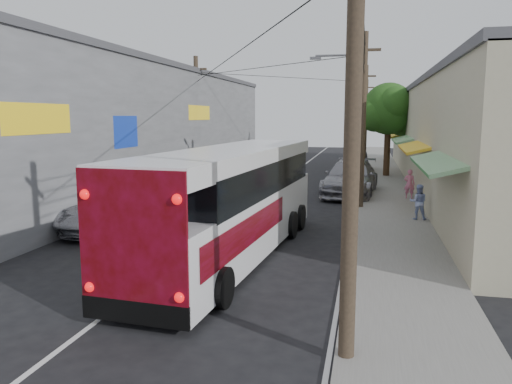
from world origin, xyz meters
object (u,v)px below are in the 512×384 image
at_px(parked_car_far, 356,161).
at_px(pedestrian_far, 418,202).
at_px(parked_suv, 351,178).
at_px(jeepney, 117,209).
at_px(parked_car_mid, 350,170).
at_px(pedestrian_near, 409,184).
at_px(coach_bus, 233,201).

xyz_separation_m(parked_car_far, pedestrian_far, (2.94, -18.89, 0.07)).
bearing_deg(pedestrian_far, parked_suv, -63.60).
bearing_deg(jeepney, parked_car_far, 70.86).
distance_m(parked_car_mid, pedestrian_near, 7.56).
bearing_deg(pedestrian_near, coach_bus, 73.43).
distance_m(coach_bus, parked_car_mid, 18.89).
xyz_separation_m(jeepney, pedestrian_far, (11.34, 3.81, 0.06)).
bearing_deg(pedestrian_near, jeepney, 49.66).
distance_m(parked_car_far, pedestrian_far, 19.11).
xyz_separation_m(pedestrian_near, pedestrian_far, (-0.06, -5.40, -0.03)).
height_order(jeepney, parked_suv, parked_suv).
xyz_separation_m(coach_bus, parked_suv, (3.10, 13.08, -0.79)).
bearing_deg(parked_suv, parked_car_far, 95.17).
xyz_separation_m(coach_bus, pedestrian_far, (6.04, 6.42, -0.88)).
bearing_deg(parked_suv, pedestrian_far, -61.00).
relative_size(coach_bus, jeepney, 2.09).
relative_size(jeepney, parked_car_mid, 1.23).
xyz_separation_m(jeepney, parked_suv, (8.40, 10.47, 0.15)).
bearing_deg(jeepney, pedestrian_far, 19.74).
bearing_deg(parked_car_mid, jeepney, -124.29).
bearing_deg(parked_car_far, coach_bus, -101.54).
xyz_separation_m(parked_car_mid, parked_car_far, (0.23, 6.65, -0.01)).
height_order(parked_suv, parked_car_mid, parked_suv).
xyz_separation_m(parked_car_mid, pedestrian_far, (3.17, -12.23, 0.06)).
bearing_deg(parked_suv, pedestrian_near, -17.67).
distance_m(coach_bus, pedestrian_far, 8.86).
relative_size(parked_car_far, pedestrian_far, 3.25).
relative_size(parked_suv, pedestrian_near, 4.31).
relative_size(coach_bus, pedestrian_far, 8.14).
height_order(parked_suv, pedestrian_near, parked_suv).
height_order(parked_suv, pedestrian_far, parked_suv).
bearing_deg(coach_bus, pedestrian_far, 51.24).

